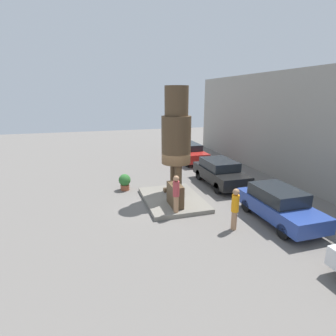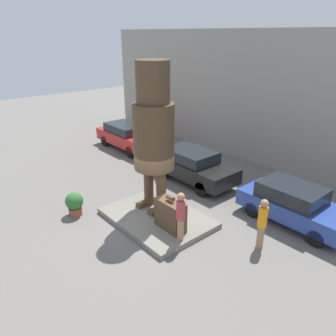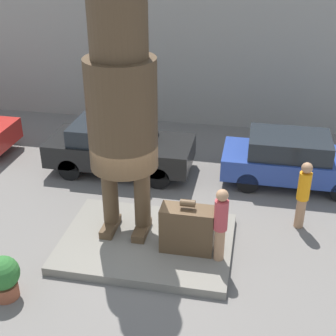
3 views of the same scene
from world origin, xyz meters
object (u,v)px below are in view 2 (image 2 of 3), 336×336
(statue_figure, at_px, (154,127))
(giant_suitcase, at_px, (170,215))
(worker_hivis, at_px, (262,222))
(parked_car_blue, at_px, (294,204))
(tourist, at_px, (181,215))
(parked_car_red, at_px, (127,136))
(parked_car_black, at_px, (193,165))
(planter_pot, at_px, (74,203))

(statue_figure, bearing_deg, giant_suitcase, -19.03)
(statue_figure, xyz_separation_m, giant_suitcase, (1.56, -0.54, -2.80))
(worker_hivis, bearing_deg, parked_car_blue, 93.46)
(tourist, relative_size, worker_hivis, 0.98)
(parked_car_red, distance_m, parked_car_blue, 11.37)
(statue_figure, distance_m, tourist, 3.40)
(giant_suitcase, height_order, parked_car_black, parked_car_black)
(parked_car_red, xyz_separation_m, worker_hivis, (11.51, -2.37, 0.17))
(planter_pot, xyz_separation_m, worker_hivis, (6.08, 3.79, 0.47))
(tourist, height_order, planter_pot, tourist)
(statue_figure, distance_m, parked_car_black, 4.43)
(worker_hivis, bearing_deg, parked_car_red, 168.35)
(statue_figure, relative_size, giant_suitcase, 4.33)
(parked_car_blue, bearing_deg, planter_pot, -134.36)
(parked_car_red, bearing_deg, tourist, -24.18)
(parked_car_blue, bearing_deg, parked_car_black, -177.62)
(planter_pot, relative_size, worker_hivis, 0.53)
(parked_car_black, bearing_deg, tourist, -49.17)
(tourist, distance_m, parked_car_red, 10.58)
(planter_pot, bearing_deg, statue_figure, 53.55)
(parked_car_black, xyz_separation_m, parked_car_blue, (5.21, 0.22, -0.04))
(tourist, xyz_separation_m, parked_car_red, (-9.64, 4.33, -0.35))
(giant_suitcase, relative_size, parked_car_red, 0.29)
(statue_figure, height_order, parked_car_blue, statue_figure)
(giant_suitcase, relative_size, worker_hivis, 0.73)
(parked_car_blue, bearing_deg, giant_suitcase, -121.52)
(statue_figure, bearing_deg, planter_pot, -126.45)
(statue_figure, distance_m, worker_hivis, 5.06)
(parked_car_red, relative_size, parked_car_blue, 1.10)
(parked_car_black, xyz_separation_m, planter_pot, (-0.73, -5.86, -0.31))
(giant_suitcase, bearing_deg, tourist, -15.07)
(statue_figure, xyz_separation_m, parked_car_red, (-7.32, 3.59, -2.73))
(parked_car_red, height_order, worker_hivis, worker_hivis)
(statue_figure, relative_size, worker_hivis, 3.14)
(tourist, distance_m, parked_car_blue, 4.61)
(tourist, xyz_separation_m, worker_hivis, (1.87, 1.96, -0.19))
(planter_pot, bearing_deg, parked_car_red, 131.37)
(giant_suitcase, distance_m, tourist, 0.89)
(planter_pot, bearing_deg, giant_suitcase, 30.40)
(parked_car_red, distance_m, worker_hivis, 11.75)
(giant_suitcase, relative_size, parked_car_blue, 0.32)
(parked_car_blue, bearing_deg, tourist, -112.10)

